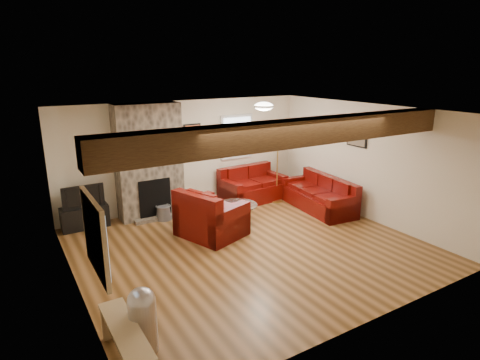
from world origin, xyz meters
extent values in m
plane|color=brown|center=(0.00, 0.00, 0.00)|extent=(8.00, 8.00, 0.00)
plane|color=white|center=(0.00, 0.00, 2.50)|extent=(8.00, 8.00, 0.00)
plane|color=beige|center=(0.00, 2.75, 1.25)|extent=(8.00, 0.00, 8.00)
plane|color=beige|center=(0.00, -2.75, 1.25)|extent=(8.00, 0.00, 8.00)
plane|color=beige|center=(-3.00, 0.00, 1.25)|extent=(0.00, 7.50, 7.50)
plane|color=beige|center=(3.00, 0.00, 1.25)|extent=(0.00, 7.50, 7.50)
cube|color=#311C0E|center=(0.00, -1.25, 2.31)|extent=(6.00, 0.36, 0.38)
cube|color=#3C362E|center=(-1.00, 2.50, 1.25)|extent=(1.40, 0.50, 2.50)
cube|color=black|center=(-1.00, 2.25, 0.45)|extent=(0.70, 0.06, 0.90)
cube|color=#3C362E|center=(-1.00, 2.20, 0.04)|extent=(1.00, 0.25, 0.08)
cylinder|color=#452A16|center=(0.42, 1.13, 0.02)|extent=(0.57, 0.57, 0.04)
cylinder|color=#452A16|center=(0.42, 1.13, 0.19)|extent=(0.30, 0.30, 0.38)
cylinder|color=white|center=(0.42, 1.13, 0.41)|extent=(0.85, 0.85, 0.02)
cube|color=maroon|center=(0.42, 1.13, 0.43)|extent=(0.24, 0.17, 0.03)
cube|color=black|center=(-2.43, 2.53, 0.23)|extent=(0.93, 0.37, 0.47)
imported|color=black|center=(-2.43, 2.53, 0.70)|extent=(0.82, 0.11, 0.47)
cylinder|color=tan|center=(1.97, 1.84, 0.02)|extent=(0.29, 0.29, 0.03)
cylinder|color=tan|center=(1.97, 1.84, 0.73)|extent=(0.03, 0.03, 1.46)
cone|color=#FFE9C1|center=(1.97, 1.84, 1.48)|extent=(0.42, 0.42, 0.29)
camera|label=1|loc=(-3.71, -5.77, 3.24)|focal=30.00mm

